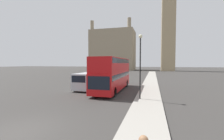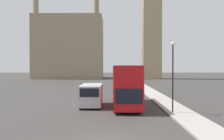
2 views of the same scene
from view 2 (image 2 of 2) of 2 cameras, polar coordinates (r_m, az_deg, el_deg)
building_block_distant at (r=88.56m, az=-9.50°, el=5.04°), size 22.99×15.10×25.80m
red_double_decker_bus at (r=26.27m, az=3.29°, el=-3.10°), size 2.64×10.62×4.26m
white_van at (r=26.19m, az=-4.53°, el=-5.65°), size 2.17×5.13×2.26m
street_lamp at (r=22.45m, az=13.92°, el=0.78°), size 0.36×0.36×6.18m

